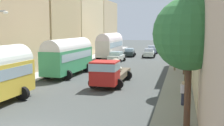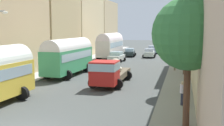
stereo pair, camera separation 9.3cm
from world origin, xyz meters
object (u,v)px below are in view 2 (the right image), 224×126
at_px(parked_bus_1, 68,55).
at_px(car_2, 116,57).
at_px(pedestrian_2, 183,92).
at_px(car_0, 149,53).
at_px(car_3, 130,52).
at_px(parked_bus_2, 110,44).
at_px(cargo_truck_0, 109,72).
at_px(car_1, 152,50).
at_px(pedestrian_0, 186,61).
at_px(pedestrian_1, 175,63).

relative_size(parked_bus_1, car_2, 2.29).
bearing_deg(pedestrian_2, car_0, 100.38).
relative_size(parked_bus_1, car_3, 2.13).
bearing_deg(parked_bus_2, car_3, 51.57).
relative_size(parked_bus_2, pedestrian_2, 5.36).
bearing_deg(parked_bus_1, parked_bus_2, 89.67).
bearing_deg(cargo_truck_0, car_1, 89.09).
distance_m(pedestrian_0, pedestrian_1, 2.30).
xyz_separation_m(parked_bus_2, car_0, (6.34, 2.54, -1.59)).
height_order(parked_bus_2, cargo_truck_0, parked_bus_2).
height_order(parked_bus_1, parked_bus_2, parked_bus_2).
height_order(car_1, pedestrian_1, pedestrian_1).
relative_size(cargo_truck_0, pedestrian_2, 4.42).
relative_size(parked_bus_2, pedestrian_1, 5.19).
height_order(car_3, pedestrian_0, pedestrian_0).
relative_size(car_2, pedestrian_0, 2.12).
xyz_separation_m(pedestrian_1, pedestrian_2, (0.94, -15.80, -0.03)).
bearing_deg(pedestrian_1, car_2, 139.29).
height_order(car_2, car_3, car_2).
relative_size(car_1, car_3, 0.99).
bearing_deg(pedestrian_0, cargo_truck_0, -119.94).
relative_size(cargo_truck_0, car_1, 1.89).
bearing_deg(car_2, pedestrian_0, -29.40).
bearing_deg(car_2, parked_bus_2, 113.31).
bearing_deg(car_0, car_2, -117.50).
xyz_separation_m(parked_bus_2, pedestrian_0, (12.43, -11.00, -1.31)).
relative_size(car_1, pedestrian_2, 2.34).
height_order(parked_bus_1, pedestrian_0, parked_bus_1).
height_order(parked_bus_2, car_0, parked_bus_2).
xyz_separation_m(car_1, car_3, (-3.39, -6.74, -0.05)).
bearing_deg(cargo_truck_0, car_0, 88.32).
relative_size(parked_bus_2, car_2, 2.43).
xyz_separation_m(car_0, car_1, (-0.22, 7.64, 0.01)).
height_order(car_0, car_1, car_1).
bearing_deg(parked_bus_1, car_0, 72.93).
bearing_deg(pedestrian_1, parked_bus_2, 130.78).
bearing_deg(pedestrian_1, car_1, 102.23).
height_order(car_1, pedestrian_2, pedestrian_2).
bearing_deg(car_3, parked_bus_1, -97.37).
height_order(parked_bus_2, car_3, parked_bus_2).
xyz_separation_m(car_2, pedestrian_2, (9.79, -23.41, 0.21)).
bearing_deg(parked_bus_2, car_2, -66.69).
xyz_separation_m(cargo_truck_0, pedestrian_1, (5.52, 9.98, -0.24)).
distance_m(cargo_truck_0, car_3, 26.47).
bearing_deg(pedestrian_2, parked_bus_2, 112.81).
distance_m(parked_bus_2, car_0, 7.01).
distance_m(parked_bus_2, car_1, 11.98).
bearing_deg(car_1, car_2, -103.98).
bearing_deg(pedestrian_0, car_3, 123.89).
bearing_deg(cargo_truck_0, pedestrian_2, -41.98).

